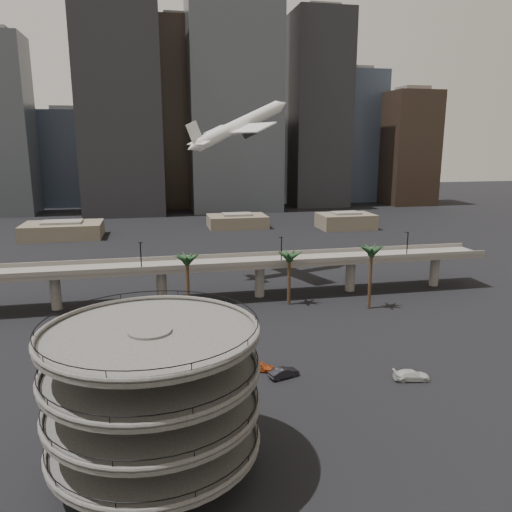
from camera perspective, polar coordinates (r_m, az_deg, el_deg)
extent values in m
plane|color=black|center=(63.72, 1.22, -19.98)|extent=(700.00, 700.00, 0.00)
cylinder|color=#474542|center=(54.98, -11.63, -16.31)|extent=(4.40, 4.40, 16.50)
cylinder|color=#474542|center=(57.14, -11.43, -20.02)|extent=(22.00, 22.00, 0.45)
torus|color=#474542|center=(56.89, -11.45, -19.62)|extent=(22.20, 22.20, 0.50)
torus|color=black|center=(56.47, -11.49, -18.93)|extent=(21.80, 21.80, 0.10)
cylinder|color=#474542|center=(55.09, -11.62, -16.52)|extent=(22.00, 22.00, 0.45)
torus|color=#474542|center=(54.86, -11.64, -16.09)|extent=(22.20, 22.20, 0.50)
torus|color=black|center=(54.48, -11.68, -15.35)|extent=(21.80, 21.80, 0.10)
cylinder|color=#474542|center=(53.26, -11.82, -12.76)|extent=(22.00, 22.00, 0.45)
torus|color=#474542|center=(53.06, -11.84, -12.30)|extent=(22.20, 22.20, 0.50)
torus|color=black|center=(52.72, -11.88, -11.51)|extent=(21.80, 21.80, 0.10)
cylinder|color=#474542|center=(51.67, -12.02, -8.75)|extent=(22.00, 22.00, 0.45)
torus|color=#474542|center=(51.50, -12.05, -8.26)|extent=(22.20, 22.20, 0.50)
torus|color=black|center=(51.22, -12.09, -7.43)|extent=(21.80, 21.80, 0.10)
cube|color=slate|center=(111.03, -5.14, -1.01)|extent=(130.00, 9.00, 0.90)
cube|color=slate|center=(106.48, -4.86, -1.11)|extent=(130.00, 0.30, 1.00)
cube|color=slate|center=(115.18, -5.41, -0.05)|extent=(130.00, 0.30, 1.00)
cylinder|color=slate|center=(113.38, -21.93, -3.82)|extent=(2.20, 2.20, 8.00)
cylinder|color=slate|center=(111.46, -10.73, -3.37)|extent=(2.20, 2.20, 8.00)
cylinder|color=slate|center=(113.83, 0.41, -2.80)|extent=(2.20, 2.20, 8.00)
cylinder|color=slate|center=(120.25, 10.72, -2.17)|extent=(2.20, 2.20, 8.00)
cylinder|color=slate|center=(130.12, 19.72, -1.56)|extent=(2.20, 2.20, 8.00)
cylinder|color=black|center=(105.71, -13.02, -0.06)|extent=(0.24, 0.24, 6.00)
cylinder|color=black|center=(109.10, 2.92, 0.66)|extent=(0.24, 0.24, 6.00)
cylinder|color=black|center=(120.14, 16.90, 1.25)|extent=(0.24, 0.24, 6.00)
cylinder|color=#45301D|center=(100.44, -7.78, -3.72)|extent=(0.70, 0.70, 12.15)
ellipsoid|color=#173319|center=(98.80, -7.90, -0.12)|extent=(4.40, 4.40, 2.00)
cylinder|color=#45301D|center=(108.02, 3.80, -2.81)|extent=(0.70, 0.70, 10.80)
ellipsoid|color=#173319|center=(106.60, 3.84, 0.19)|extent=(4.40, 4.40, 2.00)
cylinder|color=#45301D|center=(107.74, 12.90, -2.66)|extent=(0.70, 0.70, 12.60)
ellipsoid|color=#173319|center=(106.18, 13.08, 0.83)|extent=(4.40, 4.40, 2.00)
cube|color=#685C4C|center=(197.49, -21.20, 2.74)|extent=(28.00, 18.00, 5.50)
cube|color=slate|center=(197.00, -21.28, 3.64)|extent=(14.00, 9.00, 0.80)
cube|color=#685C4C|center=(207.48, -2.16, 3.99)|extent=(24.00, 16.00, 5.00)
cube|color=slate|center=(207.05, -2.16, 4.78)|extent=(12.00, 8.00, 0.80)
cube|color=#685C4C|center=(207.59, 10.22, 3.94)|extent=(22.00, 15.00, 6.00)
cube|color=slate|center=(207.10, 10.26, 4.87)|extent=(11.00, 7.50, 0.80)
cube|color=#43484F|center=(270.84, -27.02, 13.00)|extent=(26.00, 24.00, 82.99)
cube|color=#374356|center=(300.32, -20.31, 10.39)|extent=(30.00, 30.00, 51.07)
cube|color=slate|center=(300.71, -20.72, 15.47)|extent=(16.50, 16.50, 2.40)
cube|color=black|center=(253.57, -15.38, 17.87)|extent=(38.00, 30.00, 117.04)
cube|color=#2E2119|center=(277.96, -8.53, 15.50)|extent=(28.00, 26.00, 95.76)
cube|color=slate|center=(284.57, -8.89, 25.41)|extent=(15.40, 14.30, 2.40)
cube|color=#43484F|center=(262.19, -2.59, 19.29)|extent=(45.00, 32.00, 127.68)
cube|color=gray|center=(299.99, 1.20, 10.55)|extent=(24.00, 24.00, 44.69)
cube|color=slate|center=(299.95, 1.22, 15.05)|extent=(13.20, 13.20, 2.40)
cube|color=black|center=(282.37, 7.15, 16.04)|extent=(30.00, 28.00, 101.08)
cube|color=slate|center=(289.93, 7.47, 26.30)|extent=(16.50, 15.40, 2.40)
cube|color=#374356|center=(310.11, 10.71, 13.17)|extent=(34.00, 30.00, 74.48)
cube|color=slate|center=(312.81, 11.02, 20.22)|extent=(18.70, 16.50, 2.40)
cube|color=#2E2119|center=(298.21, 17.06, 11.63)|extent=(26.00, 26.00, 61.71)
cube|color=slate|center=(299.53, 17.48, 17.76)|extent=(14.30, 14.30, 2.40)
cube|color=gray|center=(313.90, -6.34, 10.19)|extent=(22.00, 22.00, 40.43)
cube|color=slate|center=(313.65, -6.44, 14.10)|extent=(12.10, 12.10, 2.40)
cylinder|color=silver|center=(127.45, -1.93, 14.72)|extent=(23.87, 11.55, 12.52)
cone|color=silver|center=(134.64, 2.95, 16.87)|extent=(4.98, 4.45, 4.16)
cone|color=silver|center=(121.42, -7.24, 12.22)|extent=(4.72, 4.07, 3.83)
cube|color=silver|center=(127.12, -2.18, 14.34)|extent=(14.53, 26.96, 2.51)
cube|color=silver|center=(122.06, -6.59, 12.71)|extent=(5.07, 9.07, 1.03)
cube|color=silver|center=(121.67, -7.04, 13.79)|extent=(4.33, 1.88, 5.62)
cylinder|color=#222327|center=(131.79, -2.94, 13.86)|extent=(4.50, 3.13, 3.08)
cylinder|color=#222327|center=(123.35, -0.63, 13.94)|extent=(4.50, 3.13, 3.08)
imported|color=#AF4619|center=(78.95, 0.44, -12.50)|extent=(4.63, 3.38, 1.47)
imported|color=black|center=(77.05, 3.20, -13.16)|extent=(4.96, 2.97, 1.54)
imported|color=silver|center=(79.57, 17.34, -12.88)|extent=(5.61, 3.05, 1.54)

